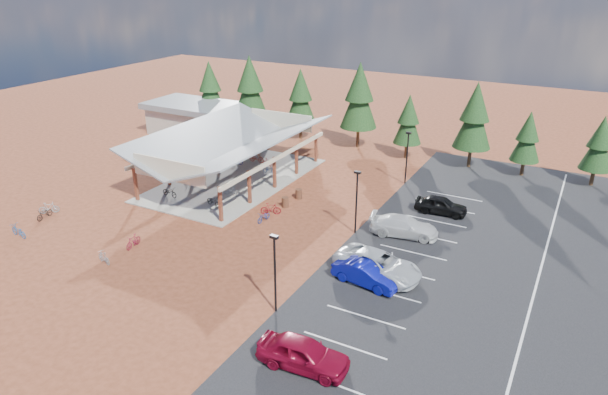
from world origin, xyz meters
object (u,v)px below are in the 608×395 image
(lamp_post_1, at_px, (357,198))
(car_2, at_px, (378,264))
(outbuilding, at_px, (193,117))
(bike_10, at_px, (18,231))
(bike_7, at_px, (268,162))
(bike_0, at_px, (170,192))
(bike_6, at_px, (269,169))
(trash_bin_0, at_px, (285,202))
(trash_bin_1, at_px, (299,194))
(car_0, at_px, (303,353))
(bike_13, at_px, (104,257))
(car_4, at_px, (441,205))
(bike_3, at_px, (256,157))
(bike_4, at_px, (213,201))
(bike_5, at_px, (231,190))
(lamp_post_2, at_px, (407,154))
(car_1, at_px, (366,274))
(bike_1, at_px, (191,175))
(bike_2, at_px, (235,160))
(bike_9, at_px, (49,208))
(car_3, at_px, (404,226))
(bike_14, at_px, (264,217))
(bike_8, at_px, (45,214))
(bike_15, at_px, (271,209))
(lamp_post_0, at_px, (275,268))
(bike_11, at_px, (133,241))
(bike_pavilion, at_px, (233,142))

(lamp_post_1, distance_m, car_2, 6.85)
(outbuilding, distance_m, bike_10, 29.76)
(bike_7, bearing_deg, bike_0, 169.65)
(bike_6, height_order, bike_10, bike_10)
(bike_0, bearing_deg, outbuilding, 39.76)
(trash_bin_0, distance_m, trash_bin_1, 2.18)
(car_0, bearing_deg, trash_bin_1, 25.27)
(bike_6, relative_size, bike_10, 0.81)
(bike_13, relative_size, car_4, 0.35)
(bike_3, distance_m, bike_4, 11.86)
(lamp_post_1, bearing_deg, bike_5, 173.65)
(lamp_post_2, xyz_separation_m, car_1, (3.61, -18.57, -2.18))
(lamp_post_1, xyz_separation_m, lamp_post_2, (0.00, 12.00, 0.00))
(bike_1, bearing_deg, bike_2, 1.48)
(bike_9, xyz_separation_m, car_3, (27.73, 10.27, 0.31))
(bike_3, relative_size, car_3, 0.35)
(car_0, bearing_deg, outbuilding, 41.82)
(bike_13, relative_size, bike_14, 0.97)
(bike_8, bearing_deg, bike_9, 114.52)
(trash_bin_1, xyz_separation_m, car_2, (11.09, -9.13, 0.43))
(car_3, bearing_deg, lamp_post_1, 100.65)
(car_0, height_order, car_1, car_0)
(bike_0, relative_size, bike_10, 0.92)
(trash_bin_1, xyz_separation_m, bike_15, (-0.43, -4.09, 0.07))
(bike_0, distance_m, car_4, 23.91)
(lamp_post_0, bearing_deg, car_3, 75.37)
(lamp_post_0, distance_m, bike_14, 12.98)
(bike_6, bearing_deg, outbuilding, 65.54)
(trash_bin_1, distance_m, bike_13, 17.84)
(bike_1, distance_m, car_1, 24.01)
(bike_7, xyz_separation_m, bike_11, (0.50, -19.64, -0.05))
(bike_0, bearing_deg, bike_6, -19.89)
(bike_3, xyz_separation_m, bike_4, (3.04, -11.46, -0.09))
(lamp_post_1, distance_m, bike_4, 13.07)
(trash_bin_0, height_order, car_1, car_1)
(outbuilding, distance_m, bike_9, 25.43)
(outbuilding, xyz_separation_m, bike_7, (14.96, -6.39, -1.48))
(trash_bin_1, bearing_deg, lamp_post_1, -28.32)
(lamp_post_0, xyz_separation_m, bike_15, (-7.64, 11.79, -2.46))
(lamp_post_0, relative_size, bike_3, 2.83)
(bike_1, distance_m, car_4, 23.78)
(bike_14, bearing_deg, outbuilding, 145.88)
(bike_11, relative_size, car_2, 0.27)
(lamp_post_0, relative_size, bike_15, 2.97)
(bike_5, xyz_separation_m, car_2, (16.78, -6.68, 0.30))
(bike_13, bearing_deg, car_2, 127.03)
(bike_2, distance_m, bike_6, 4.64)
(bike_pavilion, height_order, car_2, bike_pavilion)
(lamp_post_0, distance_m, car_1, 6.88)
(bike_3, bearing_deg, bike_11, -173.03)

